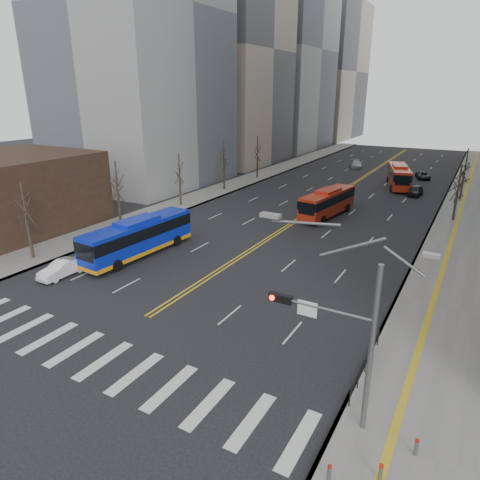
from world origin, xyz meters
name	(u,v)px	position (x,y,z in m)	size (l,w,h in m)	color
ground	(89,355)	(0.00, 0.00, 0.00)	(220.00, 220.00, 0.00)	black
sidewalk_right	(469,212)	(17.50, 45.00, 0.07)	(7.00, 130.00, 0.15)	gray
sidewalk_left	(235,184)	(-16.50, 45.00, 0.07)	(5.00, 130.00, 0.15)	gray
crosswalk	(89,354)	(0.00, 0.00, 0.01)	(26.70, 4.00, 0.01)	silver
centerline	(352,184)	(0.00, 55.00, 0.01)	(0.55, 100.00, 0.01)	gold
office_towers	(387,32)	(0.12, 68.51, 23.92)	(83.00, 134.00, 58.00)	gray
storefront	(0,195)	(-26.00, 11.97, 4.00)	(14.00, 18.00, 8.00)	black
signal_mast	(339,326)	(13.77, 2.00, 4.86)	(5.37, 0.37, 9.39)	slate
pedestrian_railing	(366,361)	(14.30, 6.00, 0.82)	(0.06, 6.06, 1.02)	black
bollards	(376,464)	(16.27, -0.17, 0.55)	(2.87, 3.17, 0.78)	slate
street_trees	(256,170)	(-7.18, 34.55, 4.87)	(35.20, 47.20, 7.60)	#2D211B
blue_bus	(138,236)	(-8.37, 13.59, 1.82)	(3.28, 12.01, 3.46)	#0C21BC
red_bus_near	(327,201)	(2.45, 34.74, 1.85)	(3.78, 10.62, 3.32)	red
red_bus_far	(399,175)	(6.81, 56.33, 1.96)	(5.45, 11.37, 3.52)	red
car_white	(62,269)	(-10.56, 6.77, 0.66)	(1.41, 4.03, 1.33)	white
car_dark_mid	(415,190)	(10.09, 51.64, 0.73)	(1.73, 4.29, 1.46)	black
car_silver	(356,164)	(-3.80, 70.91, 0.72)	(2.02, 4.97, 1.44)	#A4A4A9
car_dark_far	(423,175)	(9.33, 65.47, 0.59)	(1.97, 4.26, 1.18)	black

